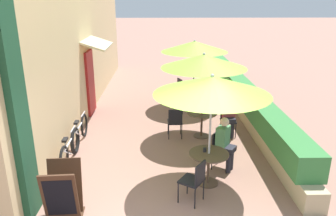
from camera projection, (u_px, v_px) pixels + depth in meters
cafe_facade_wall at (87, 49)px, 11.11m from camera, size 0.98×13.70×4.20m
planter_hedge at (238, 91)px, 11.75m from camera, size 0.60×12.70×1.01m
patio_table_near at (209, 161)px, 6.79m from camera, size 0.83×0.83×0.71m
patio_umbrella_near at (212, 85)px, 6.27m from camera, size 2.28×2.28×2.38m
cafe_chair_near_left at (195, 179)px, 6.15m from camera, size 0.55×0.55×0.87m
cafe_chair_near_right at (220, 147)px, 7.44m from camera, size 0.55×0.55×0.87m
seated_patron_near_right at (225, 141)px, 7.33m from camera, size 0.51×0.49×1.25m
coffee_cup_near at (205, 150)px, 6.78m from camera, size 0.07×0.07×0.09m
patio_table_mid at (202, 119)px, 9.14m from camera, size 0.83×0.83×0.71m
patio_umbrella_mid at (204, 61)px, 8.62m from camera, size 2.28×2.28×2.38m
cafe_chair_mid_left at (175, 121)px, 9.04m from camera, size 0.41×0.41×0.87m
cafe_chair_mid_right at (228, 118)px, 9.25m from camera, size 0.41×0.41×0.87m
seated_patron_mid_right at (229, 113)px, 9.09m from camera, size 0.35×0.41×1.25m
coffee_cup_mid at (201, 112)px, 8.99m from camera, size 0.07×0.07×0.09m
patio_table_far at (193, 92)px, 11.70m from camera, size 0.83×0.83×0.71m
patio_umbrella_far at (194, 47)px, 11.18m from camera, size 2.28×2.28×2.38m
cafe_chair_far_left at (182, 88)px, 12.33m from camera, size 0.52×0.52×0.87m
cafe_chair_far_right at (183, 98)px, 11.09m from camera, size 0.56×0.56×0.87m
cafe_chair_far_back at (214, 93)px, 11.69m from camera, size 0.45×0.45×0.87m
coffee_cup_far at (191, 86)px, 11.65m from camera, size 0.07×0.07×0.09m
bicycle_leaning at (69, 150)px, 7.71m from camera, size 0.11×1.68×0.75m
bicycle_second at (80, 132)px, 8.73m from camera, size 0.10×1.67×0.75m
menu_board at (63, 192)px, 5.74m from camera, size 0.65×0.67×1.02m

